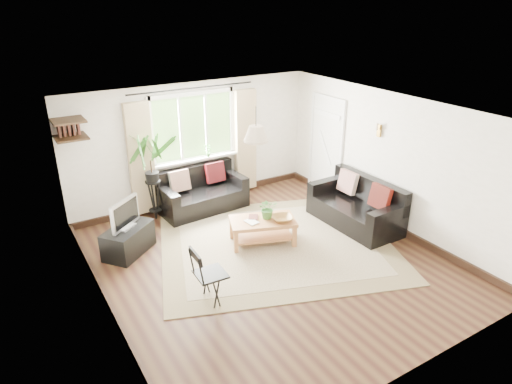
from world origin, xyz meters
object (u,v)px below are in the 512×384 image
sofa_back (202,191)px  tv_stand (128,240)px  sofa_right (355,204)px  coffee_table (263,231)px  folding_chair (211,275)px  palm_stand (152,178)px

sofa_back → tv_stand: bearing=-157.2°
sofa_back → sofa_right: 2.90m
coffee_table → tv_stand: 2.21m
sofa_back → folding_chair: bearing=-116.6°
coffee_table → tv_stand: size_ratio=1.27×
sofa_back → coffee_table: bearing=-83.9°
sofa_right → palm_stand: (-3.02, 2.12, 0.42)m
tv_stand → palm_stand: bearing=11.9°
palm_stand → folding_chair: (-0.22, -2.81, -0.40)m
sofa_back → folding_chair: size_ratio=1.97×
coffee_table → palm_stand: (-1.23, 1.82, 0.60)m
palm_stand → coffee_table: bearing=-55.9°
sofa_right → folding_chair: (-3.24, -0.69, 0.01)m
coffee_table → tv_stand: tv_stand is taller
coffee_table → palm_stand: palm_stand is taller
palm_stand → folding_chair: palm_stand is taller
sofa_back → palm_stand: bearing=170.8°
tv_stand → palm_stand: size_ratio=0.52×
sofa_back → palm_stand: size_ratio=1.00×
sofa_back → palm_stand: (-0.93, 0.09, 0.43)m
sofa_back → folding_chair: (-1.15, -2.72, 0.03)m
palm_stand → folding_chair: size_ratio=1.96×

